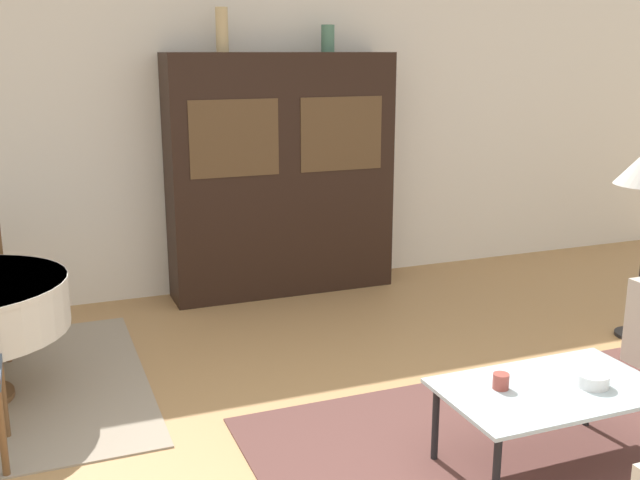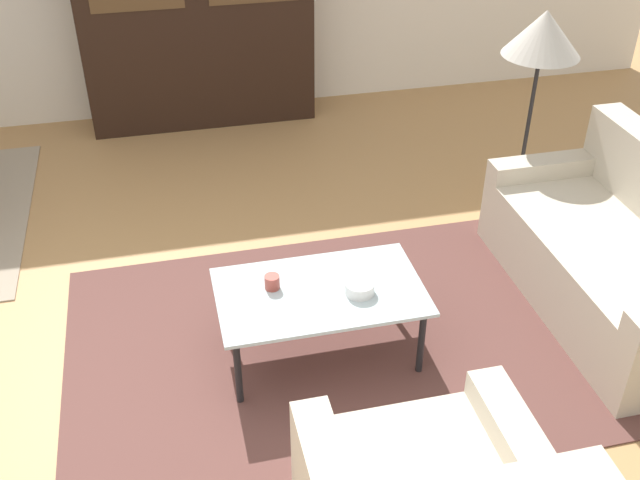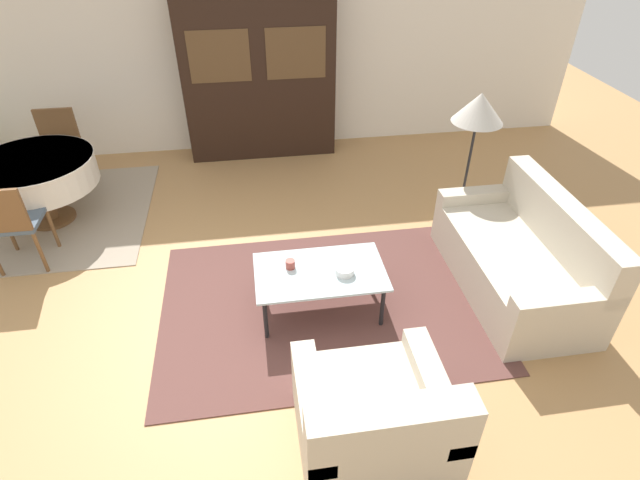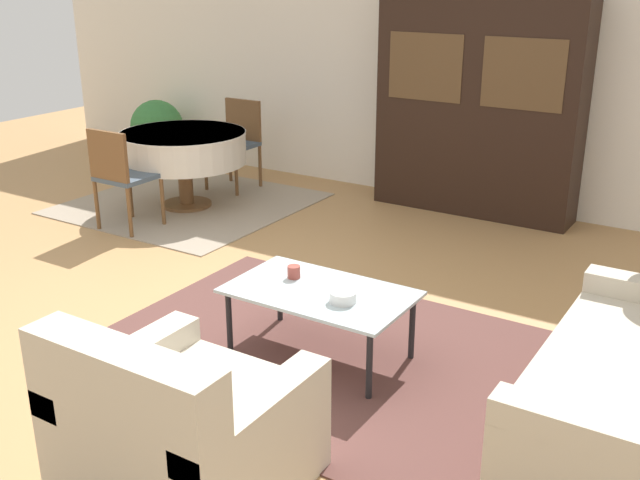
# 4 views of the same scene
# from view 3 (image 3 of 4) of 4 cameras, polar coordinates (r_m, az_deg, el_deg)

# --- Properties ---
(ground_plane) EXTENTS (14.00, 14.00, 0.00)m
(ground_plane) POSITION_cam_3_polar(r_m,az_deg,el_deg) (4.29, -12.14, -10.60)
(ground_plane) COLOR tan
(wall_back) EXTENTS (10.00, 0.06, 2.70)m
(wall_back) POSITION_cam_3_polar(r_m,az_deg,el_deg) (6.83, -12.95, 20.72)
(wall_back) COLOR silver
(wall_back) RESTS_ON ground_plane
(area_rug) EXTENTS (2.84, 2.03, 0.01)m
(area_rug) POSITION_cam_3_polar(r_m,az_deg,el_deg) (4.45, 0.50, -7.33)
(area_rug) COLOR brown
(area_rug) RESTS_ON ground_plane
(dining_rug) EXTENTS (2.11, 2.09, 0.01)m
(dining_rug) POSITION_cam_3_polar(r_m,az_deg,el_deg) (6.33, -28.34, 2.44)
(dining_rug) COLOR gray
(dining_rug) RESTS_ON ground_plane
(couch) EXTENTS (0.87, 1.72, 0.88)m
(couch) POSITION_cam_3_polar(r_m,az_deg,el_deg) (4.79, 21.87, -1.99)
(couch) COLOR beige
(couch) RESTS_ON ground_plane
(armchair) EXTENTS (0.93, 0.90, 0.85)m
(armchair) POSITION_cam_3_polar(r_m,az_deg,el_deg) (3.33, 6.22, -19.95)
(armchair) COLOR beige
(armchair) RESTS_ON ground_plane
(coffee_table) EXTENTS (1.08, 0.65, 0.42)m
(coffee_table) POSITION_cam_3_polar(r_m,az_deg,el_deg) (4.15, -0.00, -3.95)
(coffee_table) COLOR black
(coffee_table) RESTS_ON area_rug
(display_cabinet) EXTENTS (1.89, 0.43, 2.01)m
(display_cabinet) POSITION_cam_3_polar(r_m,az_deg,el_deg) (6.66, -6.97, 17.84)
(display_cabinet) COLOR black
(display_cabinet) RESTS_ON ground_plane
(dining_table) EXTENTS (1.20, 1.20, 0.73)m
(dining_table) POSITION_cam_3_polar(r_m,az_deg,el_deg) (5.99, -29.72, 6.71)
(dining_table) COLOR brown
(dining_table) RESTS_ON dining_rug
(dining_chair_near) EXTENTS (0.44, 0.44, 0.91)m
(dining_chair_near) POSITION_cam_3_polar(r_m,az_deg,el_deg) (5.35, -31.87, 1.91)
(dining_chair_near) COLOR brown
(dining_chair_near) RESTS_ON dining_rug
(dining_chair_far) EXTENTS (0.44, 0.44, 0.91)m
(dining_chair_far) POSITION_cam_3_polar(r_m,az_deg,el_deg) (6.70, -27.69, 9.71)
(dining_chair_far) COLOR brown
(dining_chair_far) RESTS_ON dining_rug
(floor_lamp) EXTENTS (0.50, 0.50, 1.41)m
(floor_lamp) POSITION_cam_3_polar(r_m,az_deg,el_deg) (5.23, 17.68, 13.83)
(floor_lamp) COLOR black
(floor_lamp) RESTS_ON ground_plane
(cup) EXTENTS (0.08, 0.08, 0.08)m
(cup) POSITION_cam_3_polar(r_m,az_deg,el_deg) (4.14, -3.42, -2.77)
(cup) COLOR #9E4238
(cup) RESTS_ON coffee_table
(bowl) EXTENTS (0.15, 0.15, 0.06)m
(bowl) POSITION_cam_3_polar(r_m,az_deg,el_deg) (4.08, 2.84, -3.51)
(bowl) COLOR white
(bowl) RESTS_ON coffee_table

